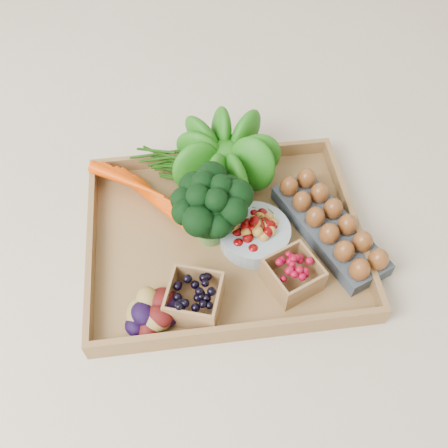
{
  "coord_description": "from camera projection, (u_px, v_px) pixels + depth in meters",
  "views": [
    {
      "loc": [
        -0.08,
        -0.59,
        0.86
      ],
      "look_at": [
        0.0,
        0.0,
        0.06
      ],
      "focal_mm": 40.0,
      "sensor_mm": 36.0,
      "label": 1
    }
  ],
  "objects": [
    {
      "name": "tray",
      "position": [
        224.0,
        239.0,
        1.04
      ],
      "size": [
        0.55,
        0.45,
        0.01
      ],
      "primitive_type": "cube",
      "color": "olive",
      "rests_on": "ground"
    },
    {
      "name": "broccoli",
      "position": [
        211.0,
        219.0,
        0.98
      ],
      "size": [
        0.16,
        0.16,
        0.12
      ],
      "primitive_type": null,
      "color": "black",
      "rests_on": "tray"
    },
    {
      "name": "lettuce",
      "position": [
        226.0,
        152.0,
        1.07
      ],
      "size": [
        0.16,
        0.16,
        0.16
      ],
      "primitive_type": "sphere",
      "color": "#165A0E",
      "rests_on": "tray"
    },
    {
      "name": "potatoes",
      "position": [
        153.0,
        307.0,
        0.89
      ],
      "size": [
        0.13,
        0.13,
        0.08
      ],
      "primitive_type": null,
      "color": "#3B0909",
      "rests_on": "tray"
    },
    {
      "name": "egg_carton",
      "position": [
        329.0,
        230.0,
        1.02
      ],
      "size": [
        0.2,
        0.3,
        0.03
      ],
      "primitive_type": "cube",
      "rotation": [
        0.0,
        0.0,
        0.39
      ],
      "color": "#3D454E",
      "rests_on": "tray"
    },
    {
      "name": "cherry_bowl",
      "position": [
        255.0,
        235.0,
        1.01
      ],
      "size": [
        0.14,
        0.14,
        0.04
      ],
      "primitive_type": "cylinder",
      "color": "#8C9EA5",
      "rests_on": "tray"
    },
    {
      "name": "ground",
      "position": [
        224.0,
        241.0,
        1.05
      ],
      "size": [
        4.0,
        4.0,
        0.0
      ],
      "primitive_type": "plane",
      "color": "beige",
      "rests_on": "ground"
    },
    {
      "name": "punnet_blackberry",
      "position": [
        194.0,
        298.0,
        0.91
      ],
      "size": [
        0.12,
        0.12,
        0.07
      ],
      "primitive_type": "cube",
      "rotation": [
        0.0,
        0.0,
        -0.32
      ],
      "color": "black",
      "rests_on": "tray"
    },
    {
      "name": "punnet_raspberry",
      "position": [
        293.0,
        275.0,
        0.94
      ],
      "size": [
        0.12,
        0.12,
        0.06
      ],
      "primitive_type": "cube",
      "rotation": [
        0.0,
        0.0,
        0.4
      ],
      "color": "maroon",
      "rests_on": "tray"
    },
    {
      "name": "carrots",
      "position": [
        153.0,
        197.0,
        1.07
      ],
      "size": [
        0.2,
        0.14,
        0.05
      ],
      "primitive_type": null,
      "color": "#E53F00",
      "rests_on": "tray"
    }
  ]
}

